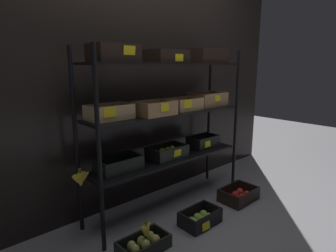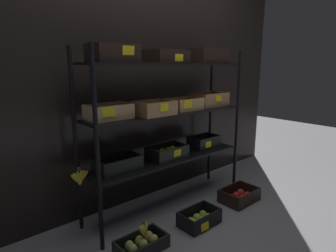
{
  "view_description": "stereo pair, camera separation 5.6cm",
  "coord_description": "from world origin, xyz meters",
  "px_view_note": "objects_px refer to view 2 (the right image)",
  "views": [
    {
      "loc": [
        -1.66,
        -1.84,
        1.32
      ],
      "look_at": [
        0.0,
        0.0,
        0.79
      ],
      "focal_mm": 29.97,
      "sensor_mm": 36.0,
      "label": 1
    },
    {
      "loc": [
        -1.61,
        -1.88,
        1.32
      ],
      "look_at": [
        0.0,
        0.0,
        0.79
      ],
      "focal_mm": 29.97,
      "sensor_mm": 36.0,
      "label": 2
    }
  ],
  "objects_px": {
    "crate_ground_apple_red": "(239,196)",
    "crate_ground_apple_green": "(199,219)",
    "crate_ground_pear": "(142,245)",
    "display_rack": "(167,110)",
    "banana_bunch_loose": "(144,230)"
  },
  "relations": [
    {
      "from": "crate_ground_apple_red",
      "to": "crate_ground_apple_green",
      "type": "bearing_deg",
      "value": -177.05
    },
    {
      "from": "crate_ground_pear",
      "to": "crate_ground_apple_green",
      "type": "relative_size",
      "value": 1.09
    },
    {
      "from": "display_rack",
      "to": "crate_ground_apple_red",
      "type": "xyz_separation_m",
      "value": [
        0.6,
        -0.4,
        -0.88
      ]
    },
    {
      "from": "crate_ground_pear",
      "to": "crate_ground_apple_red",
      "type": "bearing_deg",
      "value": -0.31
    },
    {
      "from": "crate_ground_apple_green",
      "to": "crate_ground_apple_red",
      "type": "xyz_separation_m",
      "value": [
        0.61,
        0.03,
        -0.0
      ]
    },
    {
      "from": "display_rack",
      "to": "crate_ground_apple_green",
      "type": "height_order",
      "value": "display_rack"
    },
    {
      "from": "crate_ground_pear",
      "to": "crate_ground_apple_red",
      "type": "xyz_separation_m",
      "value": [
        1.18,
        -0.01,
        0.0
      ]
    },
    {
      "from": "display_rack",
      "to": "crate_ground_pear",
      "type": "bearing_deg",
      "value": -146.03
    },
    {
      "from": "display_rack",
      "to": "crate_ground_apple_red",
      "type": "height_order",
      "value": "display_rack"
    },
    {
      "from": "crate_ground_apple_green",
      "to": "banana_bunch_loose",
      "type": "distance_m",
      "value": 0.56
    },
    {
      "from": "crate_ground_pear",
      "to": "crate_ground_apple_red",
      "type": "relative_size",
      "value": 1.01
    },
    {
      "from": "crate_ground_apple_green",
      "to": "crate_ground_apple_red",
      "type": "distance_m",
      "value": 0.61
    },
    {
      "from": "crate_ground_pear",
      "to": "banana_bunch_loose",
      "type": "relative_size",
      "value": 2.9
    },
    {
      "from": "display_rack",
      "to": "banana_bunch_loose",
      "type": "distance_m",
      "value": 1.03
    },
    {
      "from": "display_rack",
      "to": "banana_bunch_loose",
      "type": "relative_size",
      "value": 13.34
    }
  ]
}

